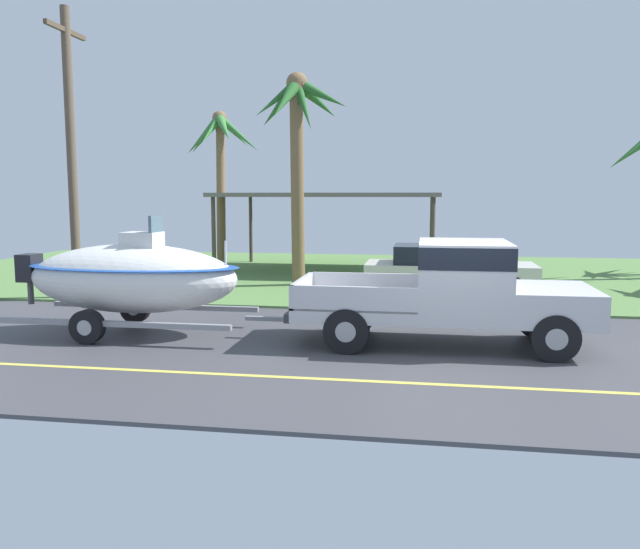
{
  "coord_description": "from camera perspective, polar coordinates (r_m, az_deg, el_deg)",
  "views": [
    {
      "loc": [
        -0.37,
        -11.05,
        2.76
      ],
      "look_at": [
        -2.48,
        1.65,
        1.16
      ],
      "focal_mm": 35.91,
      "sensor_mm": 36.0,
      "label": 1
    }
  ],
  "objects": [
    {
      "name": "parked_sedan_far",
      "position": [
        18.08,
        11.3,
        0.33
      ],
      "size": [
        4.62,
        1.82,
        1.38
      ],
      "color": "beige",
      "rests_on": "ground"
    },
    {
      "name": "palm_tree_near_right",
      "position": [
        23.12,
        -8.94,
        11.06
      ],
      "size": [
        2.94,
        3.44,
        5.68
      ],
      "color": "brown",
      "rests_on": "ground"
    },
    {
      "name": "palm_tree_far_right",
      "position": [
        19.2,
        -1.99,
        13.05
      ],
      "size": [
        2.92,
        3.21,
        6.3
      ],
      "color": "brown",
      "rests_on": "ground"
    },
    {
      "name": "utility_pole",
      "position": [
        18.09,
        -21.29,
        10.25
      ],
      "size": [
        0.24,
        1.8,
        7.51
      ],
      "color": "brown",
      "rests_on": "ground"
    },
    {
      "name": "pickup_truck_towing",
      "position": [
        11.97,
        12.45,
        -1.22
      ],
      "size": [
        5.56,
        2.12,
        1.92
      ],
      "color": "silver",
      "rests_on": "ground"
    },
    {
      "name": "ground",
      "position": [
        19.64,
        10.4,
        -1.13
      ],
      "size": [
        36.0,
        22.0,
        0.11
      ],
      "color": "#424247"
    },
    {
      "name": "boat_on_trailer",
      "position": [
        13.26,
        -16.39,
        -0.27
      ],
      "size": [
        5.64,
        2.24,
        2.36
      ],
      "color": "gray",
      "rests_on": "ground"
    },
    {
      "name": "carport_awning",
      "position": [
        23.09,
        0.95,
        6.98
      ],
      "size": [
        7.73,
        5.11,
        2.83
      ],
      "color": "#4C4238",
      "rests_on": "ground"
    }
  ]
}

